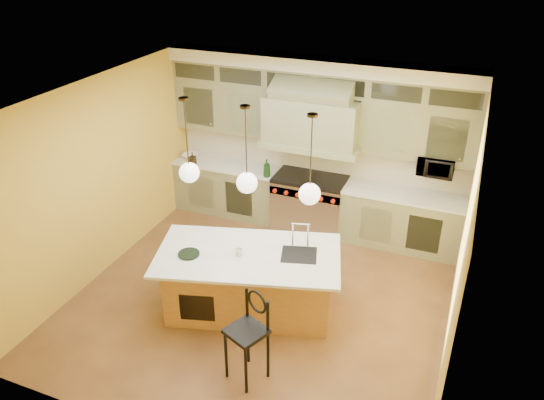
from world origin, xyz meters
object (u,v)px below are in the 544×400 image
at_px(range, 310,202).
at_px(kitchen_island, 250,280).
at_px(counter_stool, 248,332).
at_px(microwave, 436,166).

bearing_deg(range, kitchen_island, -91.37).
relative_size(kitchen_island, counter_stool, 2.29).
xyz_separation_m(counter_stool, microwave, (1.52, 3.62, 0.80)).
bearing_deg(kitchen_island, counter_stool, -82.34).
distance_m(kitchen_island, microwave, 3.35).
distance_m(range, counter_stool, 3.55).
relative_size(range, microwave, 2.21).
distance_m(counter_stool, microwave, 4.01).
relative_size(kitchen_island, microwave, 4.85).
height_order(range, microwave, microwave).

